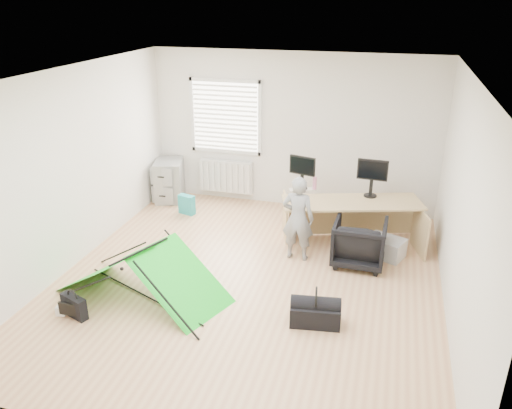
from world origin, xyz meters
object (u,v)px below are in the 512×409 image
(office_chair, at_px, (359,242))
(duffel_bag, at_px, (315,314))
(monitor_right, at_px, (371,183))
(storage_crate, at_px, (386,247))
(kite, at_px, (142,274))
(thermos, at_px, (315,184))
(person, at_px, (298,219))
(monitor_left, at_px, (302,177))
(filing_cabinet, at_px, (169,180))
(desk, at_px, (350,223))
(laptop_bag, at_px, (74,306))

(office_chair, xyz_separation_m, duffel_bag, (-0.36, -1.57, -0.21))
(monitor_right, xyz_separation_m, storage_crate, (0.31, -0.54, -0.77))
(kite, bearing_deg, thermos, 77.07)
(thermos, bearing_deg, person, -94.28)
(thermos, height_order, kite, thermos)
(monitor_left, distance_m, monitor_right, 1.06)
(filing_cabinet, relative_size, monitor_right, 1.66)
(desk, bearing_deg, filing_cabinet, 147.71)
(monitor_left, distance_m, storage_crate, 1.66)
(monitor_left, xyz_separation_m, laptop_bag, (-2.14, -3.06, -0.77))
(storage_crate, relative_size, laptop_bag, 1.40)
(person, height_order, kite, person)
(monitor_left, distance_m, office_chair, 1.44)
(monitor_right, distance_m, duffel_bag, 2.59)
(monitor_left, relative_size, thermos, 1.92)
(monitor_right, height_order, thermos, monitor_right)
(desk, xyz_separation_m, person, (-0.69, -0.66, 0.28))
(thermos, relative_size, person, 0.18)
(monitor_right, bearing_deg, monitor_left, -176.75)
(desk, relative_size, storage_crate, 4.03)
(laptop_bag, height_order, duffel_bag, laptop_bag)
(thermos, distance_m, kite, 3.06)
(kite, xyz_separation_m, storage_crate, (2.92, 1.91, -0.18))
(filing_cabinet, height_order, person, person)
(office_chair, height_order, storage_crate, office_chair)
(monitor_right, distance_m, laptop_bag, 4.49)
(thermos, relative_size, storage_crate, 0.43)
(filing_cabinet, height_order, office_chair, filing_cabinet)
(kite, distance_m, laptop_bag, 0.87)
(desk, xyz_separation_m, monitor_left, (-0.82, 0.28, 0.55))
(desk, relative_size, monitor_left, 4.87)
(thermos, bearing_deg, office_chair, -47.63)
(office_chair, bearing_deg, filing_cabinet, -21.26)
(thermos, bearing_deg, storage_crate, -25.66)
(desk, relative_size, kite, 0.99)
(filing_cabinet, relative_size, laptop_bag, 2.05)
(monitor_left, height_order, office_chair, monitor_left)
(monitor_left, distance_m, person, 0.99)
(monitor_right, relative_size, office_chair, 0.62)
(filing_cabinet, distance_m, monitor_right, 3.74)
(person, relative_size, laptop_bag, 3.44)
(monitor_right, xyz_separation_m, laptop_bag, (-3.20, -3.05, -0.78))
(monitor_right, height_order, duffel_bag, monitor_right)
(laptop_bag, bearing_deg, office_chair, 55.07)
(filing_cabinet, xyz_separation_m, laptop_bag, (0.44, -3.69, -0.24))
(desk, relative_size, monitor_right, 4.55)
(person, height_order, laptop_bag, person)
(duffel_bag, bearing_deg, filing_cabinet, 128.53)
(kite, bearing_deg, laptop_bag, -111.88)
(kite, relative_size, duffel_bag, 3.61)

